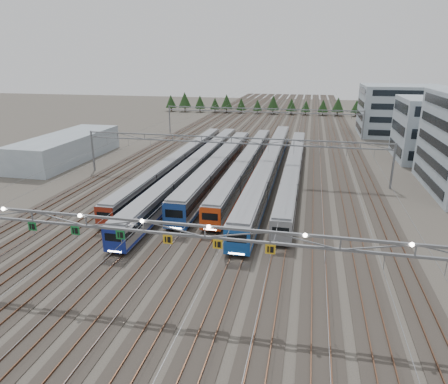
% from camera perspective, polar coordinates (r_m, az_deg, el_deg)
% --- Properties ---
extents(ground, '(400.00, 400.00, 0.00)m').
position_cam_1_polar(ground, '(39.46, -10.74, -14.59)').
color(ground, '#47423A').
rests_on(ground, ground).
extents(track_bed, '(54.00, 260.00, 5.42)m').
position_cam_1_polar(track_bed, '(132.41, 6.18, 9.79)').
color(track_bed, '#2D2823').
rests_on(track_bed, ground).
extents(train_a, '(2.60, 60.89, 3.37)m').
position_cam_1_polar(train_a, '(79.96, -6.45, 4.35)').
color(train_a, black).
rests_on(train_a, ground).
extents(train_b, '(2.80, 66.26, 3.64)m').
position_cam_1_polar(train_b, '(75.37, -4.04, 3.66)').
color(train_b, black).
rests_on(train_b, ground).
extents(train_c, '(3.16, 51.43, 4.13)m').
position_cam_1_polar(train_c, '(74.29, -0.68, 3.68)').
color(train_c, black).
rests_on(train_c, ground).
extents(train_d, '(2.83, 57.78, 3.68)m').
position_cam_1_polar(train_d, '(77.18, 3.22, 4.04)').
color(train_d, black).
rests_on(train_d, ground).
extents(train_e, '(3.03, 69.03, 3.95)m').
position_cam_1_polar(train_e, '(76.34, 6.54, 3.89)').
color(train_e, black).
rests_on(train_e, ground).
extents(train_f, '(2.68, 59.62, 3.49)m').
position_cam_1_polar(train_f, '(75.10, 9.86, 3.31)').
color(train_f, black).
rests_on(train_f, ground).
extents(gantry_near, '(56.36, 0.61, 8.08)m').
position_cam_1_polar(gantry_near, '(36.04, -11.55, -5.19)').
color(gantry_near, slate).
rests_on(gantry_near, ground).
extents(gantry_mid, '(56.36, 0.36, 8.00)m').
position_cam_1_polar(gantry_mid, '(73.07, 1.07, 6.70)').
color(gantry_mid, slate).
rests_on(gantry_mid, ground).
extents(gantry_far, '(56.36, 0.36, 8.00)m').
position_cam_1_polar(gantry_far, '(116.97, 5.44, 11.09)').
color(gantry_far, slate).
rests_on(gantry_far, ground).
extents(depot_bldg_mid, '(14.00, 16.00, 13.43)m').
position_cam_1_polar(depot_bldg_mid, '(98.60, 27.62, 7.90)').
color(depot_bldg_mid, '#909FAC').
rests_on(depot_bldg_mid, ground).
extents(depot_bldg_north, '(22.00, 18.00, 14.21)m').
position_cam_1_polar(depot_bldg_north, '(128.17, 23.87, 10.60)').
color(depot_bldg_north, '#909FAC').
rests_on(depot_bldg_north, ground).
extents(west_shed, '(10.00, 30.00, 5.44)m').
position_cam_1_polar(west_shed, '(94.92, -21.56, 5.91)').
color(west_shed, '#909FAC').
rests_on(west_shed, ground).
extents(treeline, '(100.10, 5.60, 7.02)m').
position_cam_1_polar(treeline, '(165.08, 8.33, 12.38)').
color(treeline, '#332114').
rests_on(treeline, ground).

